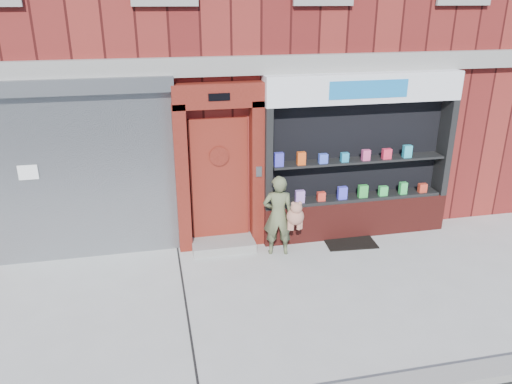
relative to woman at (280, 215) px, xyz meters
name	(u,v)px	position (x,y,z in m)	size (l,w,h in m)	color
ground	(290,295)	(-0.19, -1.33, -0.72)	(80.00, 80.00, 0.00)	#9E9E99
building	(223,6)	(-0.19, 4.66, 3.28)	(12.00, 8.16, 8.00)	#5A1614
shutter_bay	(80,161)	(-3.19, 0.60, 1.00)	(3.10, 0.30, 3.04)	gray
red_door_bay	(220,168)	(-0.94, 0.53, 0.74)	(1.52, 0.58, 2.90)	#52140E
pharmacy_bay	(357,164)	(1.56, 0.48, 0.65)	(3.50, 0.41, 3.00)	#5B1A15
woman	(280,215)	(0.00, 0.00, 0.00)	(0.70, 0.50, 1.43)	#565D3D
doormat	(350,242)	(1.36, 0.13, -0.71)	(0.90, 0.63, 0.02)	black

